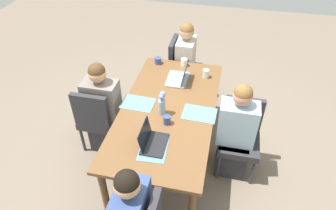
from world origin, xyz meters
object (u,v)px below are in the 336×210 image
Objects in this scene: laptop_head_right_right_near at (152,141)px; flower_vase at (162,103)px; chair_near_left_near at (97,117)px; chair_head_left_left_far at (181,65)px; person_head_left_left_far at (185,66)px; dining_table at (168,114)px; coffee_mug_centre_left at (184,62)px; chair_far_left_mid at (240,133)px; coffee_mug_centre_right at (206,74)px; person_near_left_near at (104,112)px; coffee_mug_near_left at (167,120)px; laptop_head_left_left_far at (179,78)px; coffee_mug_near_right at (158,61)px; person_far_left_mid at (235,135)px.

flower_vase is at bearing -178.92° from laptop_head_right_right_near.
chair_near_left_near is 1.54m from chair_head_left_left_far.
dining_table is at bearing 0.84° from person_head_left_left_far.
laptop_head_right_right_near is 3.08× the size of coffee_mug_centre_left.
dining_table is 0.84m from chair_far_left_mid.
chair_far_left_mid is 0.87m from coffee_mug_centre_right.
person_near_left_near reaches higher than coffee_mug_near_left.
person_near_left_near reaches higher than dining_table.
chair_head_left_left_far is 0.82m from laptop_head_left_left_far.
flower_vase is at bearing -149.18° from coffee_mug_near_left.
person_near_left_near is 13.66× the size of coffee_mug_near_right.
chair_far_left_mid reaches higher than dining_table.
flower_vase is 1.00m from coffee_mug_centre_left.
coffee_mug_near_left is at bearing 4.97° from chair_head_left_left_far.
coffee_mug_centre_right is at bearing 74.03° from coffee_mug_near_right.
chair_far_left_mid is at bearing 93.39° from dining_table.
laptop_head_right_right_near is 1.10m from laptop_head_left_left_far.
coffee_mug_centre_right is (0.54, 0.34, 0.28)m from person_head_left_left_far.
laptop_head_right_right_near is (1.79, -0.02, 0.27)m from person_head_left_left_far.
chair_far_left_mid is 1.45m from person_head_left_left_far.
person_head_left_left_far reaches higher than chair_near_left_near.
flower_vase is (0.12, 0.75, 0.36)m from person_near_left_near.
chair_near_left_near is 1.00× the size of chair_far_left_mid.
chair_head_left_left_far is 2.81× the size of laptop_head_right_right_near.
chair_head_left_left_far is (-1.32, -0.85, -0.03)m from person_far_left_mid.
coffee_mug_centre_left is at bearing -179.11° from laptop_head_left_left_far.
person_head_left_left_far is 4.18× the size of flower_vase.
dining_table is 0.24m from flower_vase.
chair_near_left_near is 1.00× the size of chair_head_left_left_far.
laptop_head_right_right_near reaches higher than chair_near_left_near.
person_near_left_near is at bearing 141.24° from chair_near_left_near.
chair_head_left_left_far reaches higher than coffee_mug_near_right.
chair_head_left_left_far is (-1.34, 0.76, 0.00)m from chair_near_left_near.
flower_vase reaches higher than coffee_mug_centre_left.
laptop_head_right_right_near is at bearing -56.33° from person_far_left_mid.
person_head_left_left_far is at bearing 146.91° from chair_near_left_near.
person_head_left_left_far is (-1.19, -0.83, 0.03)m from chair_far_left_mid.
coffee_mug_near_left is (1.47, 0.06, 0.27)m from person_head_left_left_far.
laptop_head_left_left_far is at bearing 174.08° from flower_vase.
coffee_mug_centre_left is at bearing 177.97° from laptop_head_right_right_near.
coffee_mug_centre_left is at bearing -136.78° from chair_far_left_mid.
flower_vase is 1.02m from coffee_mug_near_right.
coffee_mug_near_left reaches higher than coffee_mug_near_right.
dining_table is 7.00× the size of flower_vase.
chair_far_left_mid is (-0.02, 1.61, -0.03)m from person_near_left_near.
person_near_left_near reaches higher than chair_head_left_left_far.
person_near_left_near is 1.00m from coffee_mug_near_right.
person_near_left_near reaches higher than chair_far_left_mid.
coffee_mug_centre_left is at bearing 5.59° from person_head_left_left_far.
person_far_left_mid reaches higher than laptop_head_left_left_far.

